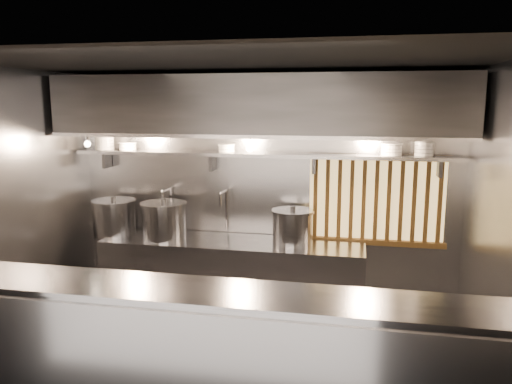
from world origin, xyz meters
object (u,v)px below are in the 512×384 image
(pendant_bulb, at_px, (250,148))
(stock_pot_left, at_px, (114,217))
(stock_pot_mid, at_px, (164,220))
(stock_pot_right, at_px, (293,226))
(heat_lamp, at_px, (86,139))

(pendant_bulb, xyz_separation_m, stock_pot_left, (-1.65, -0.07, -0.85))
(pendant_bulb, xyz_separation_m, stock_pot_mid, (-1.00, -0.12, -0.85))
(stock_pot_left, bearing_deg, stock_pot_mid, -4.35)
(pendant_bulb, relative_size, stock_pot_left, 0.31)
(pendant_bulb, height_order, stock_pot_right, pendant_bulb)
(heat_lamp, relative_size, stock_pot_mid, 0.57)
(pendant_bulb, relative_size, stock_pot_right, 0.30)
(stock_pot_left, xyz_separation_m, stock_pot_right, (2.14, 0.04, -0.02))
(heat_lamp, distance_m, stock_pot_right, 2.51)
(stock_pot_mid, distance_m, stock_pot_right, 1.49)
(pendant_bulb, distance_m, stock_pot_left, 1.86)
(stock_pot_left, distance_m, stock_pot_mid, 0.65)
(heat_lamp, height_order, stock_pot_mid, heat_lamp)
(pendant_bulb, xyz_separation_m, stock_pot_right, (0.49, -0.03, -0.87))
(pendant_bulb, distance_m, stock_pot_mid, 1.32)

